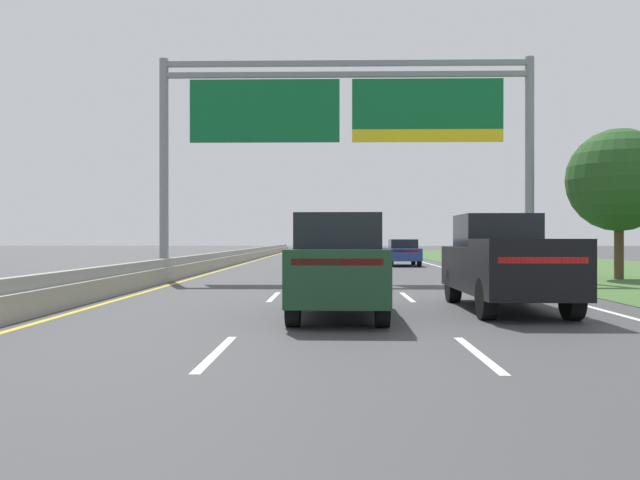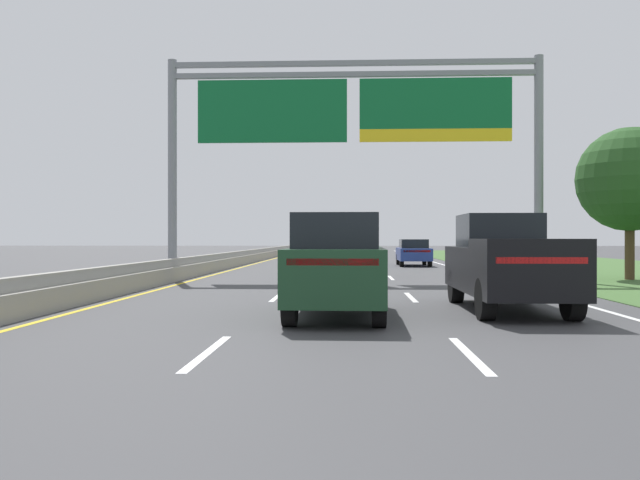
% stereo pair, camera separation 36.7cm
% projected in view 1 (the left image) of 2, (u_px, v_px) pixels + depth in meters
% --- Properties ---
extents(ground_plane, '(220.00, 220.00, 0.00)m').
position_uv_depth(ground_plane, '(337.00, 270.00, 33.87)').
color(ground_plane, '#3D3D3F').
extents(lane_striping, '(11.96, 106.00, 0.01)m').
position_uv_depth(lane_striping, '(337.00, 270.00, 33.41)').
color(lane_striping, white).
rests_on(lane_striping, ground).
extents(grass_verge_right, '(14.00, 110.00, 0.02)m').
position_uv_depth(grass_verge_right, '(612.00, 270.00, 33.58)').
color(grass_verge_right, '#3D602D').
rests_on(grass_verge_right, ground).
extents(median_barrier_concrete, '(0.60, 110.00, 0.85)m').
position_uv_depth(median_barrier_concrete, '(209.00, 263.00, 34.00)').
color(median_barrier_concrete, '#99968E').
rests_on(median_barrier_concrete, ground).
extents(overhead_sign_gantry, '(15.06, 0.42, 8.89)m').
position_uv_depth(overhead_sign_gantry, '(346.00, 121.00, 26.53)').
color(overhead_sign_gantry, gray).
rests_on(overhead_sign_gantry, ground).
extents(pickup_truck_black, '(2.01, 5.40, 2.20)m').
position_uv_depth(pickup_truck_black, '(505.00, 263.00, 15.08)').
color(pickup_truck_black, black).
rests_on(pickup_truck_black, ground).
extents(car_blue_right_lane_sedan, '(1.85, 4.41, 1.57)m').
position_uv_depth(car_blue_right_lane_sedan, '(403.00, 252.00, 39.43)').
color(car_blue_right_lane_sedan, navy).
rests_on(car_blue_right_lane_sedan, ground).
extents(car_silver_centre_lane_sedan, '(1.90, 4.43, 1.57)m').
position_uv_depth(car_silver_centre_lane_sedan, '(340.00, 257.00, 28.05)').
color(car_silver_centre_lane_sedan, '#B2B5BA').
rests_on(car_silver_centre_lane_sedan, ground).
extents(car_darkgreen_centre_lane_suv, '(1.98, 4.73, 2.11)m').
position_uv_depth(car_darkgreen_centre_lane_suv, '(338.00, 264.00, 13.71)').
color(car_darkgreen_centre_lane_suv, '#193D23').
rests_on(car_darkgreen_centre_lane_suv, ground).
extents(roadside_tree_mid, '(4.05, 4.05, 5.96)m').
position_uv_depth(roadside_tree_mid, '(619.00, 180.00, 26.11)').
color(roadside_tree_mid, '#4C3823').
rests_on(roadside_tree_mid, ground).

